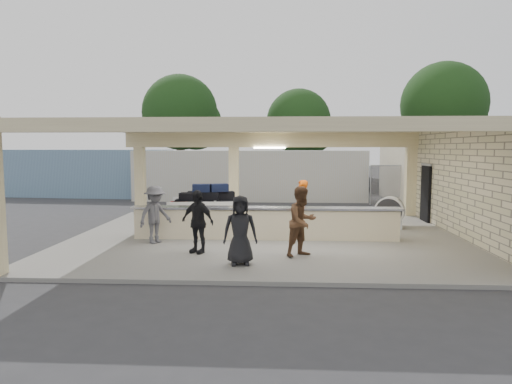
# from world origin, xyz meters

# --- Properties ---
(ground) EXTENTS (120.00, 120.00, 0.00)m
(ground) POSITION_xyz_m (0.00, 0.00, 0.00)
(ground) COLOR #2D2D2F
(ground) RESTS_ON ground
(pavilion) EXTENTS (12.01, 10.00, 3.55)m
(pavilion) POSITION_xyz_m (0.21, 0.66, 1.35)
(pavilion) COLOR slate
(pavilion) RESTS_ON ground
(baggage_counter) EXTENTS (8.20, 0.58, 0.98)m
(baggage_counter) POSITION_xyz_m (0.00, -0.50, 0.59)
(baggage_counter) COLOR beige
(baggage_counter) RESTS_ON pavilion
(luggage_cart) EXTENTS (2.75, 1.86, 1.52)m
(luggage_cart) POSITION_xyz_m (-2.12, 1.46, 0.93)
(luggage_cart) COLOR silver
(luggage_cart) RESTS_ON pavilion
(drum_fan) EXTENTS (1.04, 0.72, 1.11)m
(drum_fan) POSITION_xyz_m (4.22, 1.54, 0.69)
(drum_fan) COLOR silver
(drum_fan) RESTS_ON pavilion
(baggage_handler) EXTENTS (0.37, 0.65, 1.75)m
(baggage_handler) POSITION_xyz_m (1.13, 0.30, 0.98)
(baggage_handler) COLOR #D5500B
(baggage_handler) RESTS_ON pavilion
(passenger_a) EXTENTS (0.92, 0.85, 1.80)m
(passenger_a) POSITION_xyz_m (1.02, -2.68, 1.00)
(passenger_a) COLOR brown
(passenger_a) RESTS_ON pavilion
(passenger_b) EXTENTS (1.04, 0.75, 1.67)m
(passenger_b) POSITION_xyz_m (-1.73, -2.46, 0.94)
(passenger_b) COLOR black
(passenger_b) RESTS_ON pavilion
(passenger_c) EXTENTS (0.96, 1.10, 1.68)m
(passenger_c) POSITION_xyz_m (-3.19, -1.29, 0.94)
(passenger_c) COLOR #4A494E
(passenger_c) RESTS_ON pavilion
(passenger_d) EXTENTS (0.84, 0.43, 1.66)m
(passenger_d) POSITION_xyz_m (-0.49, -3.61, 0.93)
(passenger_d) COLOR black
(passenger_d) RESTS_ON pavilion
(car_white_a) EXTENTS (5.29, 3.28, 1.41)m
(car_white_a) POSITION_xyz_m (9.27, 13.56, 0.70)
(car_white_a) COLOR white
(car_white_a) RESTS_ON ground
(car_white_b) EXTENTS (5.29, 3.59, 1.57)m
(car_white_b) POSITION_xyz_m (10.71, 13.44, 0.78)
(car_white_b) COLOR white
(car_white_b) RESTS_ON ground
(car_dark) EXTENTS (4.37, 1.56, 1.45)m
(car_dark) POSITION_xyz_m (5.06, 15.11, 0.73)
(car_dark) COLOR black
(car_dark) RESTS_ON ground
(container_white) EXTENTS (12.63, 2.57, 2.73)m
(container_white) POSITION_xyz_m (-1.25, 10.96, 1.37)
(container_white) COLOR #B9BAB5
(container_white) RESTS_ON ground
(container_blue) EXTENTS (10.84, 3.43, 2.77)m
(container_blue) POSITION_xyz_m (-11.47, 12.30, 1.39)
(container_blue) COLOR #688DA7
(container_blue) RESTS_ON ground
(fence) EXTENTS (12.06, 0.06, 2.03)m
(fence) POSITION_xyz_m (11.00, 9.00, 1.05)
(fence) COLOR gray
(fence) RESTS_ON ground
(tree_left) EXTENTS (6.60, 6.30, 9.00)m
(tree_left) POSITION_xyz_m (-7.68, 24.16, 5.59)
(tree_left) COLOR #382619
(tree_left) RESTS_ON ground
(tree_mid) EXTENTS (6.00, 5.60, 8.00)m
(tree_mid) POSITION_xyz_m (2.32, 26.16, 4.96)
(tree_mid) COLOR #382619
(tree_mid) RESTS_ON ground
(tree_right) EXTENTS (7.20, 7.00, 10.00)m
(tree_right) POSITION_xyz_m (14.32, 25.16, 6.21)
(tree_right) COLOR #382619
(tree_right) RESTS_ON ground
(adjacent_building) EXTENTS (6.00, 8.00, 3.20)m
(adjacent_building) POSITION_xyz_m (9.50, 10.00, 1.60)
(adjacent_building) COLOR beige
(adjacent_building) RESTS_ON ground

